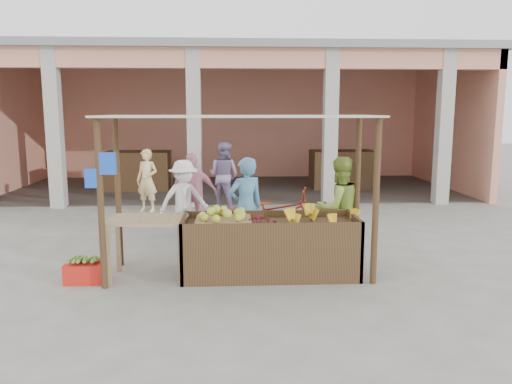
{
  "coord_description": "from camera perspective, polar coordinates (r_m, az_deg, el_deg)",
  "views": [
    {
      "loc": [
        -0.08,
        -7.22,
        2.44
      ],
      "look_at": [
        0.35,
        1.2,
        1.07
      ],
      "focal_mm": 35.0,
      "sensor_mm": 36.0,
      "label": 1
    }
  ],
  "objects": [
    {
      "name": "melon_tray",
      "position": [
        7.44,
        -3.74,
        -2.78
      ],
      "size": [
        0.82,
        0.71,
        0.21
      ],
      "color": "#9C7550",
      "rests_on": "fruit_stall"
    },
    {
      "name": "vendor_green",
      "position": [
        8.3,
        9.46,
        -1.59
      ],
      "size": [
        0.97,
        0.71,
        1.81
      ],
      "primitive_type": "imported",
      "rotation": [
        0.0,
        0.0,
        3.39
      ],
      "color": "#99B742",
      "rests_on": "ground"
    },
    {
      "name": "fruit_stall",
      "position": [
        7.52,
        1.6,
        -6.54
      ],
      "size": [
        2.6,
        0.95,
        0.8
      ],
      "primitive_type": "cube",
      "color": "#523B21",
      "rests_on": "ground"
    },
    {
      "name": "red_crate",
      "position": [
        7.71,
        -18.87,
        -8.65
      ],
      "size": [
        0.55,
        0.4,
        0.29
      ],
      "primitive_type": "cube",
      "rotation": [
        0.0,
        0.0,
        -0.0
      ],
      "color": "red",
      "rests_on": "ground"
    },
    {
      "name": "shopper_b",
      "position": [
        10.05,
        -7.18,
        0.13
      ],
      "size": [
        1.13,
        0.81,
        1.74
      ],
      "primitive_type": "imported",
      "rotation": [
        0.0,
        0.0,
        3.43
      ],
      "color": "pink",
      "rests_on": "ground"
    },
    {
      "name": "papaya_pile",
      "position": [
        7.45,
        -12.4,
        -2.13
      ],
      "size": [
        0.78,
        0.44,
        0.22
      ],
      "primitive_type": null,
      "color": "#4E892D",
      "rests_on": "side_table"
    },
    {
      "name": "banana_heap",
      "position": [
        7.44,
        7.34,
        -2.85
      ],
      "size": [
        1.06,
        0.58,
        0.19
      ],
      "primitive_type": null,
      "color": "yellow",
      "rests_on": "fruit_stall"
    },
    {
      "name": "vendor_blue",
      "position": [
        8.4,
        -1.18,
        -1.36
      ],
      "size": [
        0.82,
        0.72,
        1.8
      ],
      "primitive_type": "imported",
      "rotation": [
        0.0,
        0.0,
        3.55
      ],
      "color": "#5193BE",
      "rests_on": "ground"
    },
    {
      "name": "stall_awning",
      "position": [
        7.29,
        -2.44,
        5.55
      ],
      "size": [
        4.09,
        1.35,
        2.39
      ],
      "color": "#523B21",
      "rests_on": "ground"
    },
    {
      "name": "motorcycle",
      "position": [
        9.47,
        2.36,
        -2.44
      ],
      "size": [
        1.11,
        2.13,
        1.06
      ],
      "primitive_type": "imported",
      "rotation": [
        0.0,
        0.0,
        1.36
      ],
      "color": "#992910",
      "rests_on": "ground"
    },
    {
      "name": "market_building",
      "position": [
        16.14,
        -2.48,
        10.13
      ],
      "size": [
        14.4,
        6.4,
        4.2
      ],
      "color": "#F0937D",
      "rests_on": "ground"
    },
    {
      "name": "side_table",
      "position": [
        7.5,
        -12.33,
        -4.04
      ],
      "size": [
        1.16,
        0.83,
        0.89
      ],
      "rotation": [
        0.0,
        0.0,
        -0.08
      ],
      "color": "#A18760",
      "rests_on": "ground"
    },
    {
      "name": "berry_heap",
      "position": [
        7.35,
        0.43,
        -3.09
      ],
      "size": [
        0.48,
        0.39,
        0.15
      ],
      "primitive_type": "ellipsoid",
      "color": "maroon",
      "rests_on": "fruit_stall"
    },
    {
      "name": "ground",
      "position": [
        7.62,
        -2.22,
        -9.49
      ],
      "size": [
        60.0,
        60.0,
        0.0
      ],
      "primitive_type": "plane",
      "color": "slate",
      "rests_on": "ground"
    },
    {
      "name": "produce_sacks",
      "position": [
        13.02,
        9.03,
        -0.52
      ],
      "size": [
        0.88,
        0.66,
        0.53
      ],
      "color": "maroon",
      "rests_on": "ground"
    },
    {
      "name": "plantain_bundle",
      "position": [
        7.66,
        -18.94,
        -7.33
      ],
      "size": [
        0.41,
        0.29,
        0.08
      ],
      "primitive_type": null,
      "color": "olive",
      "rests_on": "red_crate"
    },
    {
      "name": "shopper_a",
      "position": [
        9.61,
        -8.23,
        -0.55
      ],
      "size": [
        1.19,
        0.91,
        1.66
      ],
      "primitive_type": "imported",
      "rotation": [
        0.0,
        0.0,
        0.41
      ],
      "color": "white",
      "rests_on": "ground"
    },
    {
      "name": "shopper_e",
      "position": [
        12.48,
        -12.34,
        1.45
      ],
      "size": [
        0.73,
        0.65,
        1.6
      ],
      "primitive_type": "imported",
      "rotation": [
        0.0,
        0.0,
        -0.41
      ],
      "color": "#F4D388",
      "rests_on": "ground"
    },
    {
      "name": "shopper_f",
      "position": [
        12.62,
        -3.71,
        2.28
      ],
      "size": [
        1.04,
        0.89,
        1.84
      ],
      "primitive_type": "imported",
      "rotation": [
        0.0,
        0.0,
        2.64
      ],
      "color": "gray",
      "rests_on": "ground"
    }
  ]
}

